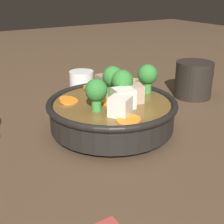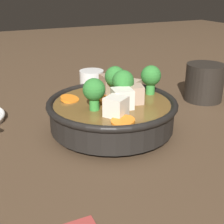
% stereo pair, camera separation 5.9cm
% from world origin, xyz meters
% --- Properties ---
extents(ground_plane, '(3.00, 3.00, 0.00)m').
position_xyz_m(ground_plane, '(0.00, 0.00, 0.00)').
color(ground_plane, '#4C3826').
extents(stirfry_bowl, '(0.24, 0.24, 0.12)m').
position_xyz_m(stirfry_bowl, '(0.00, 0.00, 0.04)').
color(stirfry_bowl, black).
rests_on(stirfry_bowl, ground_plane).
extents(tea_cup, '(0.06, 0.06, 0.05)m').
position_xyz_m(tea_cup, '(0.06, 0.24, 0.03)').
color(tea_cup, white).
rests_on(tea_cup, ground_plane).
extents(dark_mug, '(0.11, 0.09, 0.09)m').
position_xyz_m(dark_mug, '(0.27, 0.06, 0.04)').
color(dark_mug, black).
rests_on(dark_mug, ground_plane).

